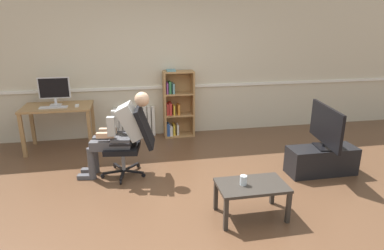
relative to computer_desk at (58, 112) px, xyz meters
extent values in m
plane|color=brown|center=(1.89, -2.15, -0.64)|extent=(18.00, 18.00, 0.00)
cube|color=beige|center=(1.89, 0.50, 0.71)|extent=(12.00, 0.10, 2.70)
cube|color=white|center=(1.89, 0.44, 0.28)|extent=(12.00, 0.03, 0.05)
cube|color=#9E7547|center=(-0.52, -0.30, -0.28)|extent=(0.06, 0.06, 0.72)
cube|color=#9E7547|center=(0.52, -0.30, -0.28)|extent=(0.06, 0.06, 0.72)
cube|color=#9E7547|center=(0.52, 0.30, -0.28)|extent=(0.06, 0.06, 0.72)
cube|color=#9E7547|center=(-0.52, 0.30, -0.28)|extent=(0.06, 0.06, 0.72)
cube|color=#9E7547|center=(0.00, 0.00, 0.09)|extent=(1.11, 0.68, 0.04)
cube|color=silver|center=(-0.03, 0.06, 0.12)|extent=(0.18, 0.14, 0.01)
cube|color=silver|center=(-0.03, 0.08, 0.17)|extent=(0.04, 0.02, 0.10)
cube|color=silver|center=(-0.03, 0.08, 0.40)|extent=(0.50, 0.02, 0.35)
cube|color=black|center=(-0.03, 0.07, 0.40)|extent=(0.46, 0.00, 0.32)
cube|color=silver|center=(-0.03, -0.14, 0.12)|extent=(0.43, 0.12, 0.02)
cube|color=white|center=(0.33, -0.12, 0.13)|extent=(0.06, 0.10, 0.03)
cube|color=#AD7F4C|center=(1.82, 0.27, -0.02)|extent=(0.03, 0.28, 1.24)
cube|color=#AD7F4C|center=(2.36, 0.27, -0.02)|extent=(0.03, 0.28, 1.24)
cube|color=#AD7F4C|center=(2.09, 0.41, -0.02)|extent=(0.53, 0.02, 1.24)
cube|color=#AD7F4C|center=(2.09, 0.27, -0.63)|extent=(0.50, 0.28, 0.03)
cube|color=#AD7F4C|center=(2.09, 0.27, -0.23)|extent=(0.50, 0.28, 0.03)
cube|color=#AD7F4C|center=(2.09, 0.27, 0.18)|extent=(0.50, 0.28, 0.03)
cube|color=#AD7F4C|center=(2.09, 0.27, 0.58)|extent=(0.50, 0.28, 0.03)
cube|color=#2D519E|center=(1.87, 0.26, -0.50)|extent=(0.05, 0.19, 0.23)
cube|color=red|center=(1.87, 0.28, -0.11)|extent=(0.04, 0.19, 0.21)
cube|color=#89428E|center=(1.87, 0.26, 0.29)|extent=(0.03, 0.19, 0.20)
cube|color=white|center=(1.93, 0.26, -0.52)|extent=(0.05, 0.19, 0.18)
cube|color=red|center=(1.92, 0.28, -0.10)|extent=(0.05, 0.19, 0.23)
cube|color=#38844C|center=(1.92, 0.29, 0.30)|extent=(0.05, 0.19, 0.21)
cube|color=gold|center=(1.99, 0.28, -0.51)|extent=(0.04, 0.19, 0.20)
cube|color=gold|center=(1.99, 0.26, -0.12)|extent=(0.03, 0.19, 0.18)
cube|color=#6699A3|center=(1.99, 0.26, 0.28)|extent=(0.04, 0.19, 0.19)
cube|color=white|center=(2.06, 0.29, -0.52)|extent=(0.03, 0.19, 0.20)
cube|color=orange|center=(2.08, 0.26, -0.12)|extent=(0.04, 0.19, 0.19)
cube|color=#6699A3|center=(1.96, 0.30, 0.61)|extent=(0.16, 0.22, 0.02)
cube|color=white|center=(0.92, 0.39, -0.36)|extent=(0.06, 0.08, 0.57)
cube|color=white|center=(0.99, 0.39, -0.36)|extent=(0.06, 0.08, 0.57)
cube|color=white|center=(1.07, 0.39, -0.36)|extent=(0.06, 0.08, 0.57)
cube|color=white|center=(1.15, 0.39, -0.36)|extent=(0.06, 0.08, 0.57)
cube|color=white|center=(1.22, 0.39, -0.36)|extent=(0.06, 0.08, 0.57)
cube|color=white|center=(1.30, 0.39, -0.36)|extent=(0.06, 0.08, 0.57)
cube|color=white|center=(1.38, 0.39, -0.36)|extent=(0.06, 0.08, 0.57)
cube|color=white|center=(1.46, 0.39, -0.36)|extent=(0.06, 0.08, 0.57)
cube|color=white|center=(1.53, 0.39, -0.36)|extent=(0.06, 0.08, 0.57)
cube|color=white|center=(1.61, 0.39, -0.36)|extent=(0.06, 0.08, 0.57)
cube|color=black|center=(1.03, -1.41, -0.58)|extent=(0.08, 0.30, 0.02)
cylinder|color=black|center=(1.01, -1.56, -0.62)|extent=(0.03, 0.06, 0.06)
cube|color=black|center=(1.19, -1.33, -0.58)|extent=(0.29, 0.16, 0.02)
cylinder|color=black|center=(1.32, -1.39, -0.62)|extent=(0.06, 0.04, 0.06)
cube|color=black|center=(1.16, -1.15, -0.58)|extent=(0.23, 0.24, 0.02)
cylinder|color=black|center=(1.26, -1.04, -0.62)|extent=(0.05, 0.06, 0.06)
cube|color=black|center=(0.98, -1.13, -0.58)|extent=(0.17, 0.28, 0.02)
cylinder|color=black|center=(0.91, -0.99, -0.62)|extent=(0.05, 0.06, 0.06)
cube|color=black|center=(0.90, -1.28, -0.58)|extent=(0.30, 0.09, 0.02)
cylinder|color=black|center=(0.76, -1.31, -0.62)|extent=(0.06, 0.03, 0.06)
cylinder|color=gray|center=(1.05, -1.26, -0.42)|extent=(0.05, 0.05, 0.30)
cube|color=black|center=(1.05, -1.26, -0.23)|extent=(0.52, 0.52, 0.07)
cube|color=black|center=(1.37, -1.30, 0.07)|extent=(0.30, 0.47, 0.55)
cube|color=black|center=(1.11, -1.00, -0.09)|extent=(0.28, 0.08, 0.03)
cube|color=black|center=(1.04, -1.52, -0.09)|extent=(0.28, 0.08, 0.03)
cube|color=#4C4C51|center=(1.05, -1.26, -0.13)|extent=(0.31, 0.37, 0.14)
cube|color=#B2B2AD|center=(1.20, -1.28, 0.16)|extent=(0.44, 0.39, 0.52)
sphere|color=#D6A884|center=(1.35, -1.30, 0.46)|extent=(0.20, 0.20, 0.20)
cube|color=black|center=(0.78, -1.22, -0.03)|extent=(0.15, 0.06, 0.02)
cube|color=#4C4C51|center=(0.86, -1.13, -0.16)|extent=(0.43, 0.19, 0.13)
cylinder|color=#4C4C51|center=(0.65, -1.10, -0.42)|extent=(0.10, 0.10, 0.46)
cube|color=#4C4C51|center=(0.55, -1.09, -0.61)|extent=(0.23, 0.12, 0.06)
cube|color=#4C4C51|center=(0.83, -1.33, -0.16)|extent=(0.43, 0.19, 0.13)
cylinder|color=#4C4C51|center=(0.62, -1.30, -0.42)|extent=(0.10, 0.10, 0.46)
cube|color=#4C4C51|center=(0.53, -1.28, -0.61)|extent=(0.23, 0.12, 0.06)
cube|color=#B2B2AD|center=(0.98, -1.09, 0.14)|extent=(0.11, 0.09, 0.26)
cube|color=#D6A884|center=(0.87, -1.14, -0.01)|extent=(0.25, 0.10, 0.07)
cube|color=#B2B2AD|center=(0.93, -1.40, 0.14)|extent=(0.11, 0.09, 0.26)
cube|color=#D6A884|center=(0.84, -1.33, -0.01)|extent=(0.25, 0.10, 0.07)
cube|color=black|center=(3.84, -1.75, -0.45)|extent=(0.98, 0.37, 0.40)
cube|color=black|center=(3.84, -1.75, -0.24)|extent=(0.24, 0.35, 0.02)
cylinder|color=black|center=(3.84, -1.75, -0.20)|extent=(0.04, 0.04, 0.05)
cube|color=black|center=(3.84, -1.75, 0.09)|extent=(0.18, 0.93, 0.53)
cube|color=#B7D1F9|center=(3.86, -1.75, 0.09)|extent=(0.13, 0.87, 0.48)
cube|color=#332D28|center=(2.10, -2.79, -0.46)|extent=(0.04, 0.04, 0.36)
cube|color=#332D28|center=(2.80, -2.79, -0.46)|extent=(0.04, 0.04, 0.36)
cube|color=#332D28|center=(2.80, -2.39, -0.46)|extent=(0.04, 0.04, 0.36)
cube|color=#332D28|center=(2.10, -2.39, -0.46)|extent=(0.04, 0.04, 0.36)
cube|color=#332D28|center=(2.45, -2.59, -0.26)|extent=(0.76, 0.46, 0.03)
cylinder|color=silver|center=(2.35, -2.59, -0.19)|extent=(0.08, 0.08, 0.11)
camera|label=1|loc=(1.19, -5.64, 1.45)|focal=30.74mm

